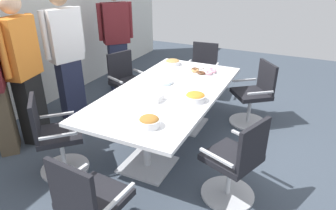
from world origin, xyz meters
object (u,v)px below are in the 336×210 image
(office_chair_2, at_px, (91,208))
(snack_bowl_chips_orange, at_px, (195,97))
(donut_platter, at_px, (204,71))
(plate_stack, at_px, (164,82))
(office_chair_5, at_px, (202,73))
(office_chair_1, at_px, (55,139))
(napkin_pile, at_px, (155,98))
(person_standing_1, at_px, (24,69))
(office_chair_0, at_px, (127,85))
(office_chair_3, at_px, (235,165))
(office_chair_4, at_px, (254,97))
(conference_table, at_px, (168,100))
(person_standing_2, at_px, (66,54))
(snack_bowl_cookies, at_px, (173,62))
(snack_bowl_pretzels, at_px, (149,121))
(person_standing_3, at_px, (117,38))

(office_chair_2, relative_size, snack_bowl_chips_orange, 3.82)
(donut_platter, height_order, plate_stack, donut_platter)
(office_chair_5, bearing_deg, office_chair_1, 70.09)
(plate_stack, bearing_deg, snack_bowl_chips_orange, -120.30)
(napkin_pile, bearing_deg, person_standing_1, 101.27)
(office_chair_0, distance_m, office_chair_3, 2.42)
(office_chair_4, bearing_deg, conference_table, 102.30)
(napkin_pile, bearing_deg, person_standing_2, 76.32)
(snack_bowl_cookies, bearing_deg, office_chair_3, -138.75)
(office_chair_4, xyz_separation_m, snack_bowl_pretzels, (-1.92, 0.65, 0.40))
(conference_table, xyz_separation_m, office_chair_2, (-1.69, -0.14, -0.22))
(office_chair_1, height_order, snack_bowl_pretzels, office_chair_1)
(person_standing_3, bearing_deg, donut_platter, 115.36)
(office_chair_5, height_order, napkin_pile, office_chair_5)
(office_chair_2, height_order, office_chair_3, same)
(snack_bowl_chips_orange, bearing_deg, office_chair_1, 125.18)
(conference_table, relative_size, donut_platter, 6.66)
(snack_bowl_chips_orange, bearing_deg, office_chair_2, 170.02)
(office_chair_4, distance_m, plate_stack, 1.39)
(office_chair_0, relative_size, office_chair_3, 1.00)
(office_chair_1, height_order, office_chair_4, same)
(office_chair_5, xyz_separation_m, snack_bowl_chips_orange, (-1.84, -0.55, 0.39))
(office_chair_1, height_order, snack_bowl_chips_orange, office_chair_1)
(office_chair_4, relative_size, person_standing_2, 0.48)
(office_chair_3, height_order, person_standing_2, person_standing_2)
(office_chair_4, xyz_separation_m, person_standing_3, (0.29, 2.51, 0.54))
(office_chair_4, bearing_deg, person_standing_3, 45.68)
(conference_table, height_order, office_chair_2, office_chair_2)
(office_chair_0, relative_size, snack_bowl_cookies, 3.94)
(snack_bowl_chips_orange, bearing_deg, office_chair_3, -129.14)
(office_chair_2, distance_m, snack_bowl_chips_orange, 1.61)
(napkin_pile, bearing_deg, office_chair_1, 129.07)
(office_chair_5, relative_size, person_standing_1, 0.49)
(conference_table, bearing_deg, snack_bowl_chips_orange, -109.84)
(office_chair_4, height_order, plate_stack, office_chair_4)
(office_chair_4, height_order, snack_bowl_chips_orange, office_chair_4)
(office_chair_5, xyz_separation_m, donut_platter, (-0.87, -0.32, 0.36))
(office_chair_0, bearing_deg, donut_platter, 119.29)
(conference_table, distance_m, office_chair_2, 1.71)
(office_chair_0, bearing_deg, office_chair_4, 122.74)
(person_standing_1, bearing_deg, conference_table, 100.51)
(office_chair_3, bearing_deg, office_chair_0, 79.42)
(office_chair_1, height_order, office_chair_2, same)
(office_chair_1, distance_m, office_chair_4, 2.72)
(office_chair_0, xyz_separation_m, donut_platter, (0.18, -1.19, 0.36))
(person_standing_1, relative_size, person_standing_2, 1.00)
(office_chair_0, distance_m, office_chair_5, 1.36)
(conference_table, relative_size, office_chair_2, 2.64)
(office_chair_0, bearing_deg, office_chair_2, 47.32)
(person_standing_3, relative_size, snack_bowl_cookies, 7.84)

